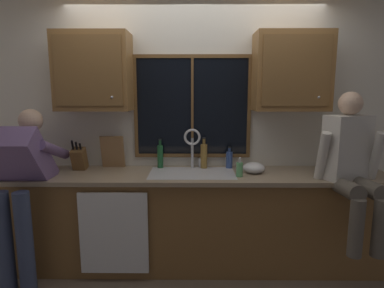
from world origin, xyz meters
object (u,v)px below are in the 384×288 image
object	(u,v)px
person_sitting_on_counter	(352,161)
bottle_tall_clear	(160,156)
cutting_board	(113,152)
mixing_bowl	(254,168)
person_standing	(20,178)
knife_block	(79,159)
bottle_green_glass	(204,155)
bottle_amber_small	(229,159)
soap_dispenser	(240,169)

from	to	relation	value
person_sitting_on_counter	bottle_tall_clear	distance (m)	1.74
cutting_board	mixing_bowl	world-z (taller)	cutting_board
person_standing	knife_block	world-z (taller)	person_standing
person_standing	mixing_bowl	xyz separation A→B (m)	(2.05, 0.32, 0.02)
cutting_board	bottle_green_glass	distance (m)	0.92
mixing_bowl	bottle_amber_small	distance (m)	0.29
cutting_board	bottle_amber_small	world-z (taller)	cutting_board
bottle_amber_small	bottle_green_glass	bearing A→B (deg)	-178.47
person_sitting_on_counter	mixing_bowl	bearing A→B (deg)	159.03
person_standing	bottle_green_glass	bearing A→B (deg)	17.44
person_standing	knife_block	size ratio (longest dim) A/B	4.74
person_sitting_on_counter	bottle_green_glass	bearing A→B (deg)	159.11
mixing_bowl	bottle_green_glass	distance (m)	0.51
bottle_amber_small	person_standing	bearing A→B (deg)	-164.66
knife_block	bottle_tall_clear	size ratio (longest dim) A/B	1.10
person_standing	bottle_amber_small	xyz separation A→B (m)	(1.84, 0.50, 0.06)
knife_block	soap_dispenser	distance (m)	1.55
person_sitting_on_counter	soap_dispenser	world-z (taller)	person_sitting_on_counter
knife_block	soap_dispenser	world-z (taller)	knife_block
person_sitting_on_counter	soap_dispenser	size ratio (longest dim) A/B	7.02
cutting_board	bottle_green_glass	xyz separation A→B (m)	(0.92, -0.02, -0.03)
mixing_bowl	bottle_amber_small	size ratio (longest dim) A/B	0.95
cutting_board	soap_dispenser	size ratio (longest dim) A/B	1.83
person_sitting_on_counter	bottle_tall_clear	xyz separation A→B (m)	(-1.67, 0.48, -0.06)
bottle_green_glass	person_standing	bearing A→B (deg)	-162.56
person_standing	soap_dispenser	bearing A→B (deg)	5.49
knife_block	bottle_green_glass	distance (m)	1.22
cutting_board	soap_dispenser	bearing A→B (deg)	-15.05
mixing_bowl	bottle_tall_clear	world-z (taller)	bottle_tall_clear
person_sitting_on_counter	bottle_tall_clear	bearing A→B (deg)	164.03
knife_block	cutting_board	bearing A→B (deg)	18.46
person_sitting_on_counter	soap_dispenser	distance (m)	0.94
mixing_bowl	soap_dispenser	world-z (taller)	soap_dispenser
bottle_tall_clear	bottle_amber_small	bearing A→B (deg)	-0.04
knife_block	bottle_tall_clear	distance (m)	0.79
soap_dispenser	bottle_tall_clear	size ratio (longest dim) A/B	0.61
person_standing	bottle_green_glass	world-z (taller)	person_standing
person_standing	person_sitting_on_counter	distance (m)	2.82
person_sitting_on_counter	mixing_bowl	world-z (taller)	person_sitting_on_counter
person_standing	mixing_bowl	world-z (taller)	person_standing
cutting_board	mixing_bowl	size ratio (longest dim) A/B	1.60
person_standing	cutting_board	xyz separation A→B (m)	(0.67, 0.51, 0.13)
person_standing	mixing_bowl	bearing A→B (deg)	8.86
knife_block	mixing_bowl	bearing A→B (deg)	-3.10
bottle_tall_clear	mixing_bowl	bearing A→B (deg)	-11.53
bottle_green_glass	bottle_amber_small	distance (m)	0.26
person_standing	person_sitting_on_counter	bearing A→B (deg)	0.53
mixing_bowl	person_standing	bearing A→B (deg)	-171.14
mixing_bowl	bottle_amber_small	world-z (taller)	bottle_amber_small
person_sitting_on_counter	bottle_amber_small	distance (m)	1.09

